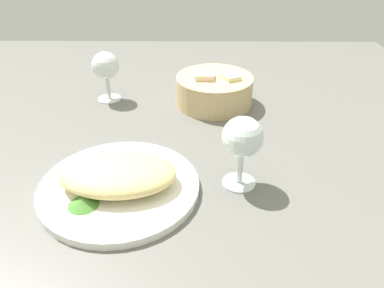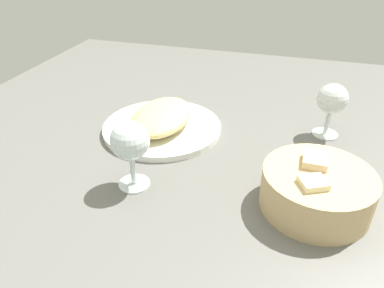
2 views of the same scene
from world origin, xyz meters
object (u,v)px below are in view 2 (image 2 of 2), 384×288
at_px(plate, 162,128).
at_px(wine_glass_far, 332,101).
at_px(wine_glass_near, 130,144).
at_px(bread_basket, 316,189).

xyz_separation_m(plate, wine_glass_far, (-0.09, 0.36, 0.08)).
relative_size(wine_glass_near, wine_glass_far, 1.06).
xyz_separation_m(bread_basket, wine_glass_far, (-0.26, 0.02, 0.05)).
bearing_deg(wine_glass_far, bread_basket, -5.17).
bearing_deg(bread_basket, wine_glass_near, -84.31).
bearing_deg(wine_glass_near, bread_basket, 95.69).
height_order(bread_basket, wine_glass_near, wine_glass_near).
bearing_deg(wine_glass_far, plate, -76.49).
height_order(wine_glass_near, wine_glass_far, wine_glass_near).
height_order(bread_basket, wine_glass_far, wine_glass_far).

